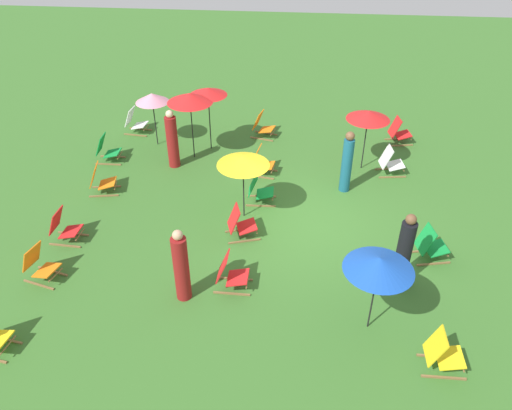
% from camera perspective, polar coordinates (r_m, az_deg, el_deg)
% --- Properties ---
extents(ground_plane, '(40.00, 40.00, 0.00)m').
position_cam_1_polar(ground_plane, '(12.14, 5.65, -2.24)').
color(ground_plane, '#386B28').
extents(deckchair_0, '(0.65, 0.86, 0.83)m').
position_cam_1_polar(deckchair_0, '(15.86, 0.73, 9.04)').
color(deckchair_0, olive).
rests_on(deckchair_0, ground).
extents(deckchair_1, '(0.49, 0.77, 0.83)m').
position_cam_1_polar(deckchair_1, '(15.10, -16.68, 6.07)').
color(deckchair_1, olive).
rests_on(deckchair_1, ground).
extents(deckchair_2, '(0.68, 0.87, 0.83)m').
position_cam_1_polar(deckchair_2, '(11.50, -1.82, -2.17)').
color(deckchair_2, olive).
rests_on(deckchair_2, ground).
extents(deckchair_3, '(0.60, 0.83, 0.83)m').
position_cam_1_polar(deckchair_3, '(13.67, -17.31, 2.72)').
color(deckchair_3, olive).
rests_on(deckchair_3, ground).
extents(deckchair_5, '(0.52, 0.79, 0.83)m').
position_cam_1_polar(deckchair_5, '(12.21, -21.12, -2.40)').
color(deckchair_5, olive).
rests_on(deckchair_5, ground).
extents(deckchair_6, '(0.63, 0.84, 0.83)m').
position_cam_1_polar(deckchair_6, '(11.54, 19.30, -4.36)').
color(deckchair_6, olive).
rests_on(deckchair_6, ground).
extents(deckchair_7, '(0.58, 0.82, 0.83)m').
position_cam_1_polar(deckchair_7, '(14.34, 15.10, 4.75)').
color(deckchair_7, olive).
rests_on(deckchair_7, ground).
extents(deckchair_8, '(0.59, 0.83, 0.83)m').
position_cam_1_polar(deckchair_8, '(13.86, 0.53, 4.93)').
color(deckchair_8, olive).
rests_on(deckchair_8, ground).
extents(deckchair_9, '(0.50, 0.78, 0.83)m').
position_cam_1_polar(deckchair_9, '(12.68, 0.36, 1.78)').
color(deckchair_9, olive).
rests_on(deckchair_9, ground).
extents(deckchair_10, '(0.61, 0.83, 0.83)m').
position_cam_1_polar(deckchair_10, '(16.08, 15.98, 8.02)').
color(deckchair_10, olive).
rests_on(deckchair_10, ground).
extents(deckchair_11, '(0.48, 0.76, 0.83)m').
position_cam_1_polar(deckchair_11, '(9.42, 20.49, -15.61)').
color(deckchair_11, olive).
rests_on(deckchair_11, ground).
extents(deckchair_12, '(0.66, 0.86, 0.83)m').
position_cam_1_polar(deckchair_12, '(11.34, -23.49, -6.29)').
color(deckchair_12, olive).
rests_on(deckchair_12, ground).
extents(deckchair_13, '(0.55, 0.81, 0.83)m').
position_cam_1_polar(deckchair_13, '(16.56, -13.66, 9.21)').
color(deckchair_13, olive).
rests_on(deckchair_13, ground).
extents(deckchair_14, '(0.49, 0.77, 0.83)m').
position_cam_1_polar(deckchair_14, '(10.24, -2.97, -7.80)').
color(deckchair_14, olive).
rests_on(deckchair_14, ground).
extents(umbrella_0, '(1.18, 1.18, 1.75)m').
position_cam_1_polar(umbrella_0, '(13.88, 12.72, 9.97)').
color(umbrella_0, black).
rests_on(umbrella_0, ground).
extents(umbrella_1, '(1.24, 1.24, 1.70)m').
position_cam_1_polar(umbrella_1, '(11.53, -1.48, 5.11)').
color(umbrella_1, black).
rests_on(umbrella_1, ground).
extents(umbrella_2, '(1.28, 1.28, 2.00)m').
position_cam_1_polar(umbrella_2, '(14.15, -7.58, 12.04)').
color(umbrella_2, black).
rests_on(umbrella_2, ground).
extents(umbrella_3, '(1.10, 1.10, 1.94)m').
position_cam_1_polar(umbrella_3, '(14.60, -5.50, 12.76)').
color(umbrella_3, black).
rests_on(umbrella_3, ground).
extents(umbrella_4, '(0.99, 0.99, 1.66)m').
position_cam_1_polar(umbrella_4, '(15.21, -11.80, 11.89)').
color(umbrella_4, black).
rests_on(umbrella_4, ground).
extents(umbrella_5, '(1.25, 1.25, 1.71)m').
position_cam_1_polar(umbrella_5, '(8.88, 13.91, -6.55)').
color(umbrella_5, black).
rests_on(umbrella_5, ground).
extents(person_0, '(0.43, 0.43, 1.68)m').
position_cam_1_polar(person_0, '(9.84, -8.55, -7.02)').
color(person_0, maroon).
rests_on(person_0, ground).
extents(person_1, '(0.33, 0.33, 1.75)m').
position_cam_1_polar(person_1, '(10.43, 16.54, -5.19)').
color(person_1, black).
rests_on(person_1, ground).
extents(person_2, '(0.35, 0.35, 1.71)m').
position_cam_1_polar(person_2, '(13.12, 10.35, 4.77)').
color(person_2, '#195972').
rests_on(person_2, ground).
extents(person_3, '(0.45, 0.45, 1.71)m').
position_cam_1_polar(person_3, '(14.23, -9.55, 7.28)').
color(person_3, maroon).
rests_on(person_3, ground).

